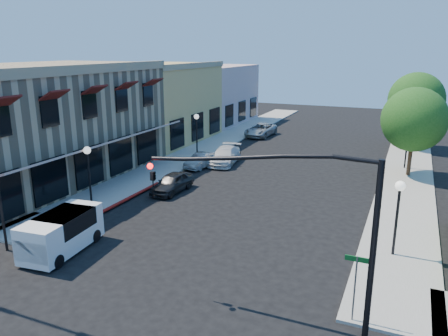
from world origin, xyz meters
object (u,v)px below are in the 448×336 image
at_px(street_tree_b, 416,100).
at_px(parked_car_b, 201,160).
at_px(lamppost_left_near, 88,160).
at_px(street_tree_a, 414,120).
at_px(street_name_sign, 356,278).
at_px(parked_car_d, 261,130).
at_px(signal_mast_arm, 305,211).
at_px(lamppost_right_near, 399,199).
at_px(white_van, 61,231).
at_px(lamppost_left_far, 197,124).
at_px(parked_car_c, 225,156).
at_px(lamppost_right_far, 408,135).
at_px(parked_car_a, 172,183).

distance_m(street_tree_b, parked_car_b, 20.77).
bearing_deg(lamppost_left_near, street_tree_a, 38.98).
relative_size(street_name_sign, parked_car_d, 0.51).
bearing_deg(parked_car_d, signal_mast_arm, -65.46).
bearing_deg(lamppost_right_near, white_van, -158.24).
height_order(lamppost_left_near, lamppost_left_far, same).
bearing_deg(parked_car_d, lamppost_left_near, -92.65).
height_order(street_tree_b, lamppost_left_near, street_tree_b).
relative_size(white_van, parked_car_b, 1.23).
bearing_deg(parked_car_b, lamppost_left_near, -96.63).
xyz_separation_m(street_name_sign, lamppost_left_near, (-16.00, 5.80, 1.04)).
xyz_separation_m(street_name_sign, parked_car_c, (-12.44, 17.80, -1.03)).
height_order(street_name_sign, lamppost_right_far, lamppost_right_far).
relative_size(street_tree_a, parked_car_c, 1.41).
bearing_deg(lamppost_right_near, parked_car_c, 138.25).
xyz_separation_m(lamppost_right_near, parked_car_d, (-14.50, 24.00, -2.06)).
height_order(parked_car_c, parked_car_d, parked_car_d).
bearing_deg(lamppost_right_near, lamppost_left_far, 140.53).
distance_m(parked_car_a, parked_car_c, 8.01).
height_order(street_tree_a, lamppost_left_far, street_tree_a).
xyz_separation_m(lamppost_left_near, white_van, (3.00, -5.59, -1.69)).
height_order(street_tree_b, street_name_sign, street_tree_b).
relative_size(street_name_sign, lamppost_left_near, 0.70).
xyz_separation_m(street_tree_a, lamppost_right_near, (-0.30, -14.00, -1.46)).
bearing_deg(parked_car_c, white_van, -99.14).
height_order(lamppost_left_far, white_van, lamppost_left_far).
xyz_separation_m(lamppost_left_far, lamppost_right_near, (17.00, -14.00, 0.00)).
bearing_deg(street_tree_b, parked_car_b, -137.38).
relative_size(lamppost_right_near, parked_car_a, 0.97).
height_order(lamppost_right_near, lamppost_right_far, same).
xyz_separation_m(street_tree_b, parked_car_a, (-14.04, -20.00, -3.92)).
relative_size(white_van, parked_car_a, 1.15).
bearing_deg(lamppost_left_far, street_tree_b, 30.03).
relative_size(signal_mast_arm, lamppost_right_near, 2.24).
height_order(street_tree_b, parked_car_c, street_tree_b).
xyz_separation_m(signal_mast_arm, lamppost_right_near, (2.64, 6.50, -1.35)).
relative_size(street_name_sign, lamppost_right_far, 0.70).
relative_size(street_tree_a, signal_mast_arm, 0.81).
relative_size(street_tree_b, parked_car_d, 1.44).
distance_m(street_tree_a, lamppost_left_far, 17.36).
height_order(parked_car_a, parked_car_b, parked_car_a).
distance_m(street_tree_b, signal_mast_arm, 30.65).
xyz_separation_m(street_tree_b, lamppost_right_near, (-0.30, -24.00, -1.81)).
bearing_deg(lamppost_left_far, lamppost_right_near, -39.47).
bearing_deg(street_name_sign, white_van, 179.06).
bearing_deg(signal_mast_arm, white_van, 175.38).
bearing_deg(lamppost_right_far, lamppost_left_near, -136.74).
distance_m(lamppost_left_near, lamppost_left_far, 14.00).
distance_m(street_tree_b, white_van, 33.05).
relative_size(street_tree_b, parked_car_c, 1.53).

